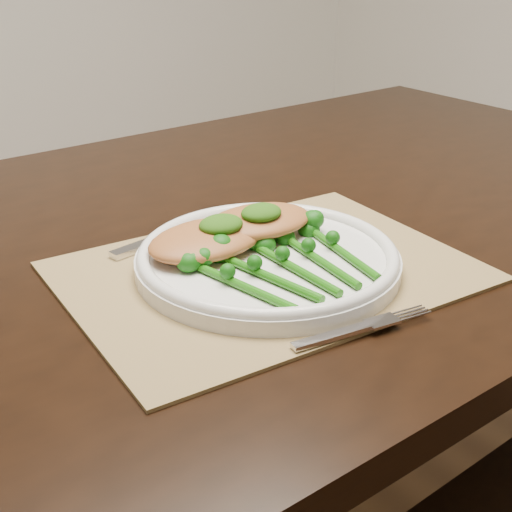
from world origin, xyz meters
TOP-DOWN VIEW (x-y plane):
  - dining_table at (0.10, 0.10)m, footprint 1.62×0.93m
  - placemat at (0.02, -0.06)m, footprint 0.47×0.36m
  - dinner_plate at (0.02, -0.06)m, footprint 0.30×0.30m
  - knife at (-0.03, 0.08)m, footprint 0.23×0.05m
  - fork at (0.02, -0.22)m, footprint 0.16×0.04m
  - chicken_fillet_left at (-0.03, -0.01)m, footprint 0.15×0.11m
  - chicken_fillet_right at (0.04, -0.01)m, footprint 0.14×0.10m
  - pesto_dollop_left at (-0.02, -0.02)m, footprint 0.05×0.04m
  - pesto_dollop_right at (0.04, -0.02)m, footprint 0.05×0.04m
  - broccolini_bundle at (0.01, -0.11)m, footprint 0.16×0.18m

SIDE VIEW (x-z plane):
  - dining_table at x=0.10m, z-range 0.00..0.75m
  - placemat at x=0.02m, z-range 0.75..0.75m
  - fork at x=0.02m, z-range 0.76..0.76m
  - knife at x=-0.03m, z-range 0.75..0.76m
  - dinner_plate at x=0.02m, z-range 0.75..0.78m
  - broccolini_bundle at x=0.01m, z-range 0.76..0.80m
  - chicken_fillet_left at x=-0.03m, z-range 0.77..0.80m
  - chicken_fillet_right at x=0.04m, z-range 0.78..0.80m
  - pesto_dollop_left at x=-0.02m, z-range 0.79..0.81m
  - pesto_dollop_right at x=0.04m, z-range 0.80..0.82m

